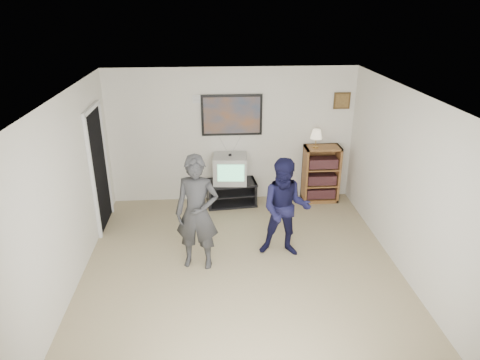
{
  "coord_description": "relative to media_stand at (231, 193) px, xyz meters",
  "views": [
    {
      "loc": [
        -0.39,
        -5.04,
        3.58
      ],
      "look_at": [
        0.02,
        0.66,
        1.15
      ],
      "focal_mm": 32.0,
      "sensor_mm": 36.0,
      "label": 1
    }
  ],
  "objects": [
    {
      "name": "room_shell",
      "position": [
        0.03,
        -1.88,
        1.02
      ],
      "size": [
        4.51,
        5.0,
        2.51
      ],
      "color": "#8E815A",
      "rests_on": "ground"
    },
    {
      "name": "media_stand",
      "position": [
        0.0,
        0.0,
        0.0
      ],
      "size": [
        0.95,
        0.59,
        0.45
      ],
      "rotation": [
        0.0,
        0.0,
        0.1
      ],
      "color": "black",
      "rests_on": "room_shell"
    },
    {
      "name": "crt_television",
      "position": [
        -0.02,
        0.0,
        0.48
      ],
      "size": [
        0.64,
        0.55,
        0.51
      ],
      "primitive_type": null,
      "rotation": [
        0.0,
        0.0,
        -0.07
      ],
      "color": "#ABABA6",
      "rests_on": "media_stand"
    },
    {
      "name": "bookshelf",
      "position": [
        1.7,
        0.05,
        0.31
      ],
      "size": [
        0.66,
        0.38,
        1.08
      ],
      "primitive_type": null,
      "color": "brown",
      "rests_on": "room_shell"
    },
    {
      "name": "table_lamp",
      "position": [
        1.54,
        0.01,
        1.02
      ],
      "size": [
        0.21,
        0.21,
        0.34
      ],
      "primitive_type": null,
      "color": "beige",
      "rests_on": "bookshelf"
    },
    {
      "name": "person_tall",
      "position": [
        -0.58,
        -1.97,
        0.61
      ],
      "size": [
        0.68,
        0.51,
        1.68
      ],
      "primitive_type": "imported",
      "rotation": [
        0.0,
        0.0,
        -0.19
      ],
      "color": "#2C2D2F",
      "rests_on": "room_shell"
    },
    {
      "name": "person_short",
      "position": [
        0.7,
        -1.77,
        0.54
      ],
      "size": [
        0.83,
        0.7,
        1.53
      ],
      "primitive_type": "imported",
      "rotation": [
        0.0,
        0.0,
        -0.17
      ],
      "color": "black",
      "rests_on": "room_shell"
    },
    {
      "name": "controller_left",
      "position": [
        -0.54,
        -1.71,
        0.98
      ],
      "size": [
        0.04,
        0.12,
        0.03
      ],
      "primitive_type": "cube",
      "rotation": [
        0.0,
        0.0,
        0.06
      ],
      "color": "white",
      "rests_on": "person_tall"
    },
    {
      "name": "controller_right",
      "position": [
        0.64,
        -1.55,
        0.87
      ],
      "size": [
        0.05,
        0.12,
        0.03
      ],
      "primitive_type": "cube",
      "rotation": [
        0.0,
        0.0,
        -0.15
      ],
      "color": "white",
      "rests_on": "person_short"
    },
    {
      "name": "poster",
      "position": [
        0.03,
        0.25,
        1.42
      ],
      "size": [
        1.1,
        0.03,
        0.75
      ],
      "primitive_type": "cube",
      "color": "black",
      "rests_on": "room_shell"
    },
    {
      "name": "air_vent",
      "position": [
        -0.52,
        0.25,
        1.72
      ],
      "size": [
        0.28,
        0.02,
        0.14
      ],
      "primitive_type": "cube",
      "color": "white",
      "rests_on": "room_shell"
    },
    {
      "name": "small_picture",
      "position": [
        2.03,
        0.25,
        1.65
      ],
      "size": [
        0.3,
        0.03,
        0.3
      ],
      "primitive_type": "cube",
      "color": "#4C3518",
      "rests_on": "room_shell"
    },
    {
      "name": "doorway",
      "position": [
        -2.2,
        -0.63,
        0.77
      ],
      "size": [
        0.03,
        0.85,
        2.0
      ],
      "primitive_type": "cube",
      "color": "black",
      "rests_on": "room_shell"
    }
  ]
}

